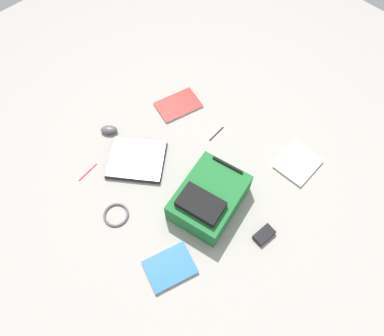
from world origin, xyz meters
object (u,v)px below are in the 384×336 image
laptop (137,160)px  book_blue (298,164)px  book_red (178,105)px  cable_coil (116,215)px  pen_blue (217,134)px  computer_mouse (109,130)px  pen_black (88,172)px  book_manual (170,267)px  backpack (209,198)px  power_brick (264,235)px

laptop → book_blue: (-0.68, -0.66, -0.01)m
book_red → cable_coil: book_red is taller
laptop → pen_blue: size_ratio=3.21×
cable_coil → computer_mouse: bearing=-34.2°
computer_mouse → pen_black: size_ratio=0.73×
book_manual → book_red: bearing=-45.5°
book_blue → cable_coil: (0.49, 0.96, -0.00)m
computer_mouse → book_blue: bearing=-99.9°
pen_black → computer_mouse: bearing=-62.4°
book_red → pen_blue: book_red is taller
backpack → book_blue: size_ratio=1.90×
laptop → power_brick: bearing=-167.4°
laptop → book_red: size_ratio=1.38×
book_manual → pen_blue: bearing=-62.0°
backpack → cable_coil: bearing=53.2°
laptop → power_brick: size_ratio=3.81×
cable_coil → pen_black: 0.33m
book_blue → pen_black: size_ratio=1.75×
cable_coil → pen_blue: (-0.01, -0.78, -0.00)m
backpack → book_manual: backpack is taller
pen_blue → book_blue: bearing=-159.4°
laptop → computer_mouse: bearing=-2.7°
backpack → book_manual: bearing=105.8°
book_red → pen_blue: size_ratio=2.33×
power_brick → pen_black: 1.06m
book_blue → laptop: bearing=44.2°
book_blue → book_red: bearing=13.7°
laptop → book_blue: size_ratio=1.74×
book_red → book_blue: bearing=-166.3°
power_brick → backpack: bearing=13.7°
book_blue → book_red: size_ratio=0.79×
book_red → backpack: bearing=150.1°
book_red → power_brick: power_brick is taller
backpack → pen_blue: bearing=-51.8°
book_blue → pen_blue: book_blue is taller
laptop → pen_black: (0.14, 0.25, -0.01)m
pen_black → book_blue: bearing=-131.9°
backpack → pen_blue: 0.48m
laptop → cable_coil: bearing=121.6°
computer_mouse → cable_coil: size_ratio=0.73×
book_blue → book_manual: bearing=85.2°
backpack → pen_black: backpack is taller
book_blue → computer_mouse: size_ratio=2.40×
book_red → computer_mouse: 0.47m
power_brick → book_red: bearing=-16.2°
book_manual → pen_black: size_ratio=2.00×
pen_black → backpack: bearing=-150.6°
laptop → book_manual: (-0.60, 0.29, -0.01)m
book_red → computer_mouse: bearing=72.0°
power_brick → pen_blue: (0.63, -0.29, -0.01)m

